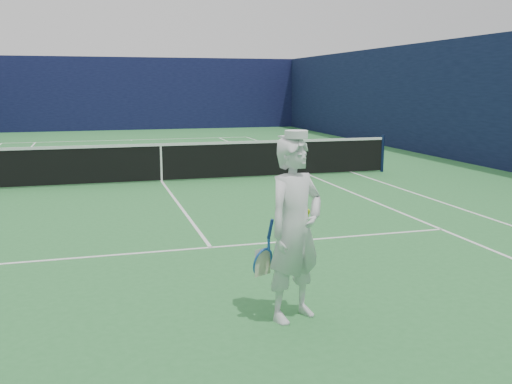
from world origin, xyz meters
TOP-DOWN VIEW (x-y plane):
  - ground at (0.00, 0.00)m, footprint 80.00×80.00m
  - court_markings at (0.00, 0.00)m, footprint 11.03×23.83m
  - windscreen_fence at (0.00, 0.00)m, footprint 20.12×36.12m
  - tennis_net at (0.00, 0.00)m, footprint 12.88×0.09m
  - tennis_player at (0.33, -9.31)m, footprint 0.92×0.73m

SIDE VIEW (x-z plane):
  - ground at x=0.00m, z-range 0.00..0.00m
  - court_markings at x=0.00m, z-range 0.00..0.01m
  - tennis_net at x=0.00m, z-range 0.02..1.09m
  - tennis_player at x=0.33m, z-range -0.02..2.01m
  - windscreen_fence at x=0.00m, z-range 0.00..4.00m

